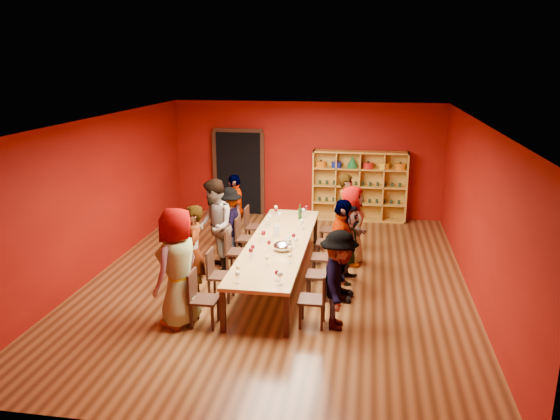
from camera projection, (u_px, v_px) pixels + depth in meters
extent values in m
cube|color=#4C2A14|center=(278.00, 280.00, 10.38)|extent=(7.10, 9.10, 0.02)
cube|color=#700A05|center=(307.00, 160.00, 14.27)|extent=(7.10, 0.02, 3.00)
cube|color=#700A05|center=(207.00, 312.00, 5.69)|extent=(7.10, 0.02, 3.00)
cube|color=#700A05|center=(99.00, 196.00, 10.53)|extent=(0.02, 9.10, 3.00)
cube|color=#700A05|center=(478.00, 212.00, 9.43)|extent=(0.02, 9.10, 3.00)
cube|color=white|center=(278.00, 120.00, 9.57)|extent=(7.10, 9.10, 0.02)
cube|color=#AA8346|center=(278.00, 243.00, 10.19)|extent=(1.10, 4.50, 0.06)
cube|color=black|center=(223.00, 311.00, 8.30)|extent=(0.08, 0.08, 0.69)
cube|color=black|center=(273.00, 227.00, 12.43)|extent=(0.08, 0.08, 0.69)
cube|color=black|center=(286.00, 316.00, 8.15)|extent=(0.08, 0.08, 0.69)
cube|color=black|center=(315.00, 229.00, 12.28)|extent=(0.08, 0.08, 0.69)
cube|color=black|center=(239.00, 173.00, 14.59)|extent=(1.20, 0.14, 2.20)
cube|color=black|center=(238.00, 130.00, 14.21)|extent=(1.32, 0.06, 0.10)
cube|color=black|center=(215.00, 173.00, 14.62)|extent=(0.10, 0.06, 2.20)
cube|color=black|center=(263.00, 174.00, 14.42)|extent=(0.10, 0.06, 2.20)
cube|color=#BA842A|center=(314.00, 184.00, 14.18)|extent=(0.04, 0.40, 1.80)
cube|color=#BA842A|center=(406.00, 188.00, 13.81)|extent=(0.04, 0.40, 1.80)
cube|color=#BA842A|center=(361.00, 152.00, 13.76)|extent=(2.40, 0.40, 0.04)
cube|color=#BA842A|center=(358.00, 219.00, 14.23)|extent=(2.40, 0.40, 0.04)
cube|color=#BA842A|center=(360.00, 184.00, 14.17)|extent=(2.40, 0.02, 1.80)
cube|color=#BA842A|center=(359.00, 203.00, 14.11)|extent=(2.36, 0.38, 0.03)
cube|color=#BA842A|center=(359.00, 186.00, 13.99)|extent=(2.36, 0.38, 0.03)
cube|color=#BA842A|center=(360.00, 169.00, 13.87)|extent=(2.36, 0.38, 0.03)
cube|color=#BA842A|center=(336.00, 185.00, 14.08)|extent=(0.03, 0.38, 1.76)
cube|color=#BA842A|center=(359.00, 186.00, 13.99)|extent=(0.03, 0.38, 1.76)
cube|color=#BA842A|center=(383.00, 187.00, 13.90)|extent=(0.03, 0.38, 1.76)
cylinder|color=orange|center=(321.00, 164.00, 14.00)|extent=(0.26, 0.26, 0.15)
sphere|color=black|center=(321.00, 160.00, 13.98)|extent=(0.05, 0.05, 0.05)
cylinder|color=navy|center=(337.00, 165.00, 13.94)|extent=(0.26, 0.26, 0.15)
sphere|color=black|center=(337.00, 161.00, 13.91)|extent=(0.05, 0.05, 0.05)
cylinder|color=#1A6A34|center=(352.00, 166.00, 13.89)|extent=(0.26, 0.26, 0.08)
cone|color=#1A6A34|center=(352.00, 161.00, 13.85)|extent=(0.24, 0.24, 0.22)
cylinder|color=#AE1713|center=(368.00, 165.00, 13.82)|extent=(0.26, 0.26, 0.15)
sphere|color=black|center=(368.00, 162.00, 13.79)|extent=(0.05, 0.05, 0.05)
cylinder|color=yellow|center=(384.00, 166.00, 13.75)|extent=(0.26, 0.26, 0.15)
sphere|color=black|center=(384.00, 162.00, 13.73)|extent=(0.05, 0.05, 0.05)
cylinder|color=orange|center=(400.00, 166.00, 13.69)|extent=(0.26, 0.26, 0.15)
sphere|color=black|center=(401.00, 163.00, 13.66)|extent=(0.05, 0.05, 0.05)
cylinder|color=#192E1F|center=(319.00, 199.00, 14.25)|extent=(0.07, 0.07, 0.10)
cylinder|color=#192E1F|center=(327.00, 199.00, 14.22)|extent=(0.07, 0.07, 0.10)
cylinder|color=#192E1F|center=(334.00, 199.00, 14.20)|extent=(0.07, 0.07, 0.10)
cylinder|color=#192E1F|center=(341.00, 200.00, 14.17)|extent=(0.07, 0.07, 0.10)
cylinder|color=#192E1F|center=(348.00, 200.00, 14.14)|extent=(0.07, 0.07, 0.10)
cylinder|color=#192E1F|center=(355.00, 200.00, 14.11)|extent=(0.07, 0.07, 0.10)
cylinder|color=#192E1F|center=(362.00, 201.00, 14.08)|extent=(0.07, 0.07, 0.10)
cylinder|color=#192E1F|center=(370.00, 201.00, 14.05)|extent=(0.07, 0.07, 0.10)
cylinder|color=#192E1F|center=(377.00, 201.00, 14.02)|extent=(0.07, 0.07, 0.10)
cylinder|color=#192E1F|center=(384.00, 201.00, 13.99)|extent=(0.07, 0.07, 0.10)
cylinder|color=#192E1F|center=(391.00, 202.00, 13.96)|extent=(0.07, 0.07, 0.10)
cylinder|color=#192E1F|center=(399.00, 202.00, 13.94)|extent=(0.07, 0.07, 0.10)
cylinder|color=#192E1F|center=(320.00, 182.00, 14.13)|extent=(0.07, 0.07, 0.10)
cylinder|color=#192E1F|center=(327.00, 182.00, 14.10)|extent=(0.07, 0.07, 0.10)
cylinder|color=#192E1F|center=(334.00, 183.00, 14.08)|extent=(0.07, 0.07, 0.10)
cylinder|color=#192E1F|center=(341.00, 183.00, 14.05)|extent=(0.07, 0.07, 0.10)
cylinder|color=#192E1F|center=(348.00, 183.00, 14.02)|extent=(0.07, 0.07, 0.10)
cylinder|color=#192E1F|center=(356.00, 183.00, 13.99)|extent=(0.07, 0.07, 0.10)
cylinder|color=#192E1F|center=(363.00, 184.00, 13.96)|extent=(0.07, 0.07, 0.10)
cylinder|color=#192E1F|center=(370.00, 184.00, 13.93)|extent=(0.07, 0.07, 0.10)
cylinder|color=#192E1F|center=(378.00, 184.00, 13.90)|extent=(0.07, 0.07, 0.10)
cylinder|color=#192E1F|center=(385.00, 184.00, 13.87)|extent=(0.07, 0.07, 0.10)
cylinder|color=#192E1F|center=(392.00, 185.00, 13.84)|extent=(0.07, 0.07, 0.10)
cylinder|color=#192E1F|center=(400.00, 185.00, 13.82)|extent=(0.07, 0.07, 0.10)
cube|color=black|center=(204.00, 300.00, 8.49)|extent=(0.42, 0.42, 0.04)
cube|color=black|center=(192.00, 285.00, 8.46)|extent=(0.04, 0.40, 0.44)
cube|color=black|center=(191.00, 317.00, 8.42)|extent=(0.04, 0.04, 0.41)
cube|color=black|center=(212.00, 319.00, 8.37)|extent=(0.04, 0.04, 0.41)
cube|color=black|center=(198.00, 307.00, 8.74)|extent=(0.04, 0.04, 0.41)
cube|color=black|center=(218.00, 309.00, 8.69)|extent=(0.04, 0.04, 0.41)
imported|color=#16193C|center=(178.00, 267.00, 8.42)|extent=(0.76, 1.04, 1.89)
cube|color=black|center=(221.00, 276.00, 9.42)|extent=(0.42, 0.42, 0.04)
cube|color=black|center=(210.00, 262.00, 9.39)|extent=(0.04, 0.40, 0.44)
cube|color=black|center=(209.00, 291.00, 9.35)|extent=(0.04, 0.04, 0.41)
cube|color=black|center=(228.00, 293.00, 9.30)|extent=(0.04, 0.04, 0.41)
cube|color=black|center=(215.00, 283.00, 9.67)|extent=(0.04, 0.04, 0.41)
cube|color=black|center=(233.00, 285.00, 9.62)|extent=(0.04, 0.04, 0.41)
imported|color=pink|center=(193.00, 252.00, 9.39)|extent=(0.61, 0.72, 1.67)
cube|color=black|center=(238.00, 252.00, 10.58)|extent=(0.42, 0.42, 0.04)
cube|color=black|center=(228.00, 240.00, 10.55)|extent=(0.04, 0.40, 0.44)
cube|color=black|center=(227.00, 266.00, 10.51)|extent=(0.04, 0.04, 0.41)
cube|color=black|center=(244.00, 267.00, 10.45)|extent=(0.04, 0.04, 0.41)
cube|color=black|center=(232.00, 259.00, 10.83)|extent=(0.04, 0.04, 0.41)
cube|color=black|center=(248.00, 260.00, 10.78)|extent=(0.04, 0.04, 0.41)
imported|color=#121633|center=(214.00, 227.00, 10.52)|extent=(0.77, 1.01, 1.85)
cube|color=black|center=(247.00, 239.00, 11.37)|extent=(0.42, 0.42, 0.04)
cube|color=black|center=(238.00, 227.00, 11.33)|extent=(0.04, 0.40, 0.44)
cube|color=black|center=(237.00, 251.00, 11.29)|extent=(0.04, 0.04, 0.41)
cube|color=black|center=(253.00, 252.00, 11.24)|extent=(0.04, 0.04, 0.41)
cube|color=black|center=(241.00, 246.00, 11.62)|extent=(0.04, 0.04, 0.41)
cube|color=black|center=(257.00, 247.00, 11.56)|extent=(0.04, 0.04, 0.41)
imported|color=#4A494E|center=(229.00, 223.00, 11.34)|extent=(0.44, 0.99, 1.51)
cube|color=black|center=(255.00, 227.00, 12.15)|extent=(0.42, 0.42, 0.04)
cube|color=black|center=(247.00, 216.00, 12.12)|extent=(0.04, 0.40, 0.44)
cube|color=black|center=(246.00, 239.00, 12.08)|extent=(0.04, 0.04, 0.41)
cube|color=black|center=(261.00, 239.00, 12.03)|extent=(0.04, 0.04, 0.41)
cube|color=black|center=(249.00, 234.00, 12.40)|extent=(0.04, 0.04, 0.41)
cube|color=black|center=(264.00, 235.00, 12.35)|extent=(0.04, 0.04, 0.41)
imported|color=#4E4F53|center=(235.00, 210.00, 12.12)|extent=(0.74, 1.04, 1.61)
cube|color=black|center=(312.00, 300.00, 8.49)|extent=(0.42, 0.42, 0.04)
cube|color=black|center=(325.00, 286.00, 8.40)|extent=(0.04, 0.40, 0.44)
cube|color=black|center=(300.00, 317.00, 8.42)|extent=(0.04, 0.04, 0.41)
cube|color=black|center=(322.00, 319.00, 8.37)|extent=(0.04, 0.04, 0.41)
cube|color=black|center=(303.00, 307.00, 8.74)|extent=(0.04, 0.04, 0.41)
cube|color=black|center=(324.00, 309.00, 8.69)|extent=(0.04, 0.04, 0.41)
imported|color=#4B4B50|center=(338.00, 280.00, 8.34)|extent=(0.44, 1.02, 1.57)
cube|color=black|center=(319.00, 275.00, 9.48)|extent=(0.42, 0.42, 0.04)
cube|color=black|center=(330.00, 262.00, 9.38)|extent=(0.04, 0.40, 0.44)
cube|color=black|center=(308.00, 290.00, 9.40)|extent=(0.04, 0.04, 0.41)
cube|color=black|center=(327.00, 291.00, 9.35)|extent=(0.04, 0.04, 0.41)
cube|color=black|center=(310.00, 282.00, 9.72)|extent=(0.04, 0.04, 0.41)
cube|color=black|center=(329.00, 283.00, 9.67)|extent=(0.04, 0.04, 0.41)
imported|color=pink|center=(342.00, 251.00, 9.29)|extent=(0.59, 1.10, 1.79)
cube|color=black|center=(323.00, 257.00, 10.30)|extent=(0.42, 0.42, 0.04)
cube|color=black|center=(333.00, 246.00, 10.21)|extent=(0.04, 0.40, 0.44)
cube|color=black|center=(313.00, 271.00, 10.23)|extent=(0.04, 0.04, 0.41)
cube|color=black|center=(331.00, 272.00, 10.17)|extent=(0.04, 0.04, 0.41)
cube|color=black|center=(315.00, 265.00, 10.55)|extent=(0.04, 0.04, 0.41)
cube|color=black|center=(332.00, 266.00, 10.50)|extent=(0.04, 0.04, 0.41)
imported|color=#131B35|center=(348.00, 243.00, 10.14)|extent=(0.68, 1.44, 1.50)
cube|color=black|center=(327.00, 242.00, 11.14)|extent=(0.42, 0.42, 0.04)
cube|color=black|center=(336.00, 232.00, 11.05)|extent=(0.04, 0.40, 0.44)
cube|color=black|center=(317.00, 255.00, 11.06)|extent=(0.04, 0.04, 0.41)
cube|color=black|center=(334.00, 256.00, 11.01)|extent=(0.04, 0.04, 0.41)
cube|color=black|center=(319.00, 250.00, 11.39)|extent=(0.04, 0.04, 0.41)
cube|color=black|center=(335.00, 250.00, 11.33)|extent=(0.04, 0.04, 0.41)
imported|color=beige|center=(352.00, 226.00, 10.96)|extent=(0.56, 0.86, 1.63)
cube|color=black|center=(330.00, 230.00, 11.96)|extent=(0.42, 0.42, 0.04)
cube|color=black|center=(339.00, 220.00, 11.87)|extent=(0.04, 0.40, 0.44)
cube|color=black|center=(321.00, 242.00, 11.89)|extent=(0.04, 0.04, 0.41)
cube|color=black|center=(337.00, 242.00, 11.83)|extent=(0.04, 0.04, 0.41)
cube|color=black|center=(323.00, 237.00, 12.21)|extent=(0.04, 0.04, 0.41)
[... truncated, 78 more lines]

